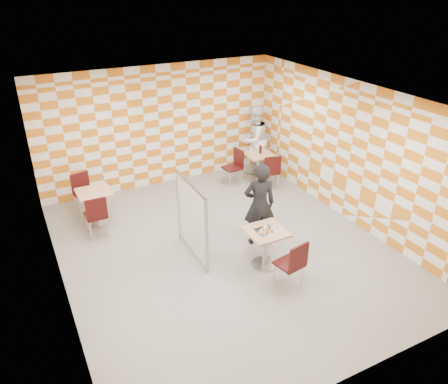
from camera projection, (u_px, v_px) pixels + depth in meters
name	position (u px, v px, depth m)	size (l,w,h in m)	color
room_shell	(211.00, 170.00, 8.39)	(7.00, 7.00, 7.00)	gray
main_table	(265.00, 242.00, 7.94)	(0.70, 0.70, 0.75)	tan
second_table	(258.00, 162.00, 11.28)	(0.70, 0.70, 0.75)	tan
empty_table	(95.00, 202.00, 9.34)	(0.70, 0.70, 0.75)	tan
chair_main_front	(294.00, 262.00, 7.33)	(0.49, 0.50, 0.92)	#350A0A
chair_second_front	(271.00, 169.00, 10.78)	(0.51, 0.52, 0.92)	#350A0A
chair_second_side	(235.00, 164.00, 11.10)	(0.47, 0.46, 0.92)	#350A0A
chair_empty_near	(96.00, 213.00, 8.81)	(0.42, 0.43, 0.92)	#350A0A
chair_empty_far	(83.00, 190.00, 9.76)	(0.51, 0.52, 0.92)	#350A0A
partition	(192.00, 219.00, 8.11)	(0.08, 1.38, 1.55)	white
man_dark	(259.00, 205.00, 8.48)	(0.63, 0.41, 1.72)	black
man_white	(254.00, 140.00, 11.60)	(0.90, 0.70, 1.84)	white
pizza_on_foil	(267.00, 230.00, 7.81)	(0.40, 0.40, 0.04)	silver
sport_bottle	(251.00, 149.00, 11.21)	(0.06, 0.06, 0.20)	white
soda_bottle	(260.00, 149.00, 11.16)	(0.07, 0.07, 0.23)	black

